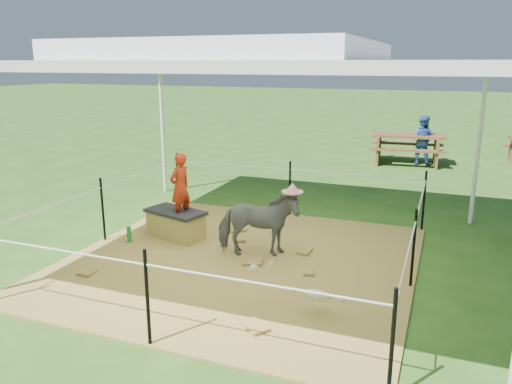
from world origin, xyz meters
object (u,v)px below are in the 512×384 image
(green_bottle, at_px, (129,234))
(distant_person, at_px, (422,140))
(woman, at_px, (180,181))
(picnic_table_near, at_px, (407,149))
(pony, at_px, (258,224))
(foal, at_px, (317,293))
(straw_bale, at_px, (176,225))

(green_bottle, bearing_deg, distant_person, 64.92)
(woman, relative_size, picnic_table_near, 0.55)
(pony, relative_size, distant_person, 0.85)
(foal, height_order, distant_person, distant_person)
(green_bottle, xyz_separation_m, foal, (3.19, -1.13, 0.12))
(woman, xyz_separation_m, distant_person, (3.07, 7.50, -0.28))
(woman, bearing_deg, straw_bale, -74.63)
(foal, bearing_deg, straw_bale, 153.28)
(picnic_table_near, bearing_deg, distant_person, 1.36)
(green_bottle, relative_size, pony, 0.22)
(straw_bale, bearing_deg, pony, -10.37)
(green_bottle, distance_m, picnic_table_near, 8.60)
(woman, height_order, foal, woman)
(straw_bale, relative_size, pony, 0.78)
(pony, relative_size, picnic_table_near, 0.59)
(woman, distance_m, pony, 1.45)
(green_bottle, relative_size, foal, 0.28)
(straw_bale, distance_m, woman, 0.72)
(woman, relative_size, foal, 1.23)
(straw_bale, bearing_deg, green_bottle, -140.71)
(straw_bale, xyz_separation_m, foal, (2.64, -1.58, 0.04))
(straw_bale, bearing_deg, picnic_table_near, 69.37)
(woman, bearing_deg, foal, 73.55)
(foal, bearing_deg, distant_person, 90.76)
(straw_bale, relative_size, distant_person, 0.66)
(straw_bale, bearing_deg, distant_person, 67.08)
(straw_bale, height_order, distant_person, distant_person)
(straw_bale, height_order, woman, woman)
(woman, height_order, picnic_table_near, woman)
(pony, relative_size, foal, 1.31)
(green_bottle, relative_size, picnic_table_near, 0.13)
(woman, xyz_separation_m, foal, (2.54, -1.58, -0.67))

